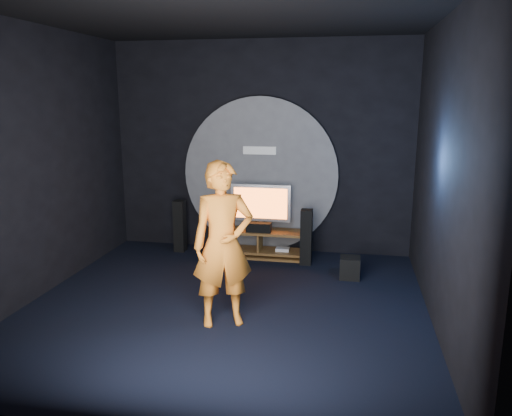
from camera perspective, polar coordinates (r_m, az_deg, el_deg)
The scene contains 15 objects.
floor at distance 6.45m, azimuth -3.50°, elevation -11.12°, with size 5.00×5.00×0.00m, color black.
back_wall at distance 8.39m, azimuth 0.55°, elevation 6.88°, with size 5.00×0.04×3.50m, color black.
front_wall at distance 3.63m, azimuth -13.56°, elevation -1.20°, with size 5.00×0.04×3.50m, color black.
left_wall at distance 7.01m, azimuth -24.01°, elevation 4.63°, with size 0.04×5.00×3.50m, color black.
right_wall at distance 5.86m, azimuth 20.71°, elevation 3.54°, with size 0.04×5.00×3.50m, color black.
ceiling at distance 5.97m, azimuth -3.99°, elevation 21.39°, with size 5.00×5.00×0.01m, color black.
wall_disc_panel at distance 8.39m, azimuth 0.47°, elevation 3.79°, with size 2.60×0.11×2.60m.
media_console at distance 8.24m, azimuth 0.49°, elevation -4.27°, with size 1.50×0.45×0.45m.
tv at distance 8.14m, azimuth 0.54°, elevation 0.35°, with size 0.98×0.22×0.75m.
center_speaker at distance 8.06m, azimuth 0.32°, elevation -2.22°, with size 0.40×0.15×0.15m, color black.
remote at distance 8.14m, azimuth -2.57°, elevation -2.55°, with size 0.18×0.05×0.02m, color black.
tower_speaker_left at distance 8.57m, azimuth -8.70°, elevation -2.04°, with size 0.18×0.20×0.88m, color black.
tower_speaker_right at distance 7.85m, azimuth 5.76°, elevation -3.33°, with size 0.18×0.20×0.88m, color black.
subwoofer at distance 7.43m, azimuth 10.67°, elevation -6.71°, with size 0.29×0.29×0.32m, color black.
player at distance 5.68m, azimuth -3.79°, elevation -4.18°, with size 0.70×0.46×1.91m, color #C7681B.
Camera 1 is at (1.48, -5.71, 2.60)m, focal length 35.00 mm.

